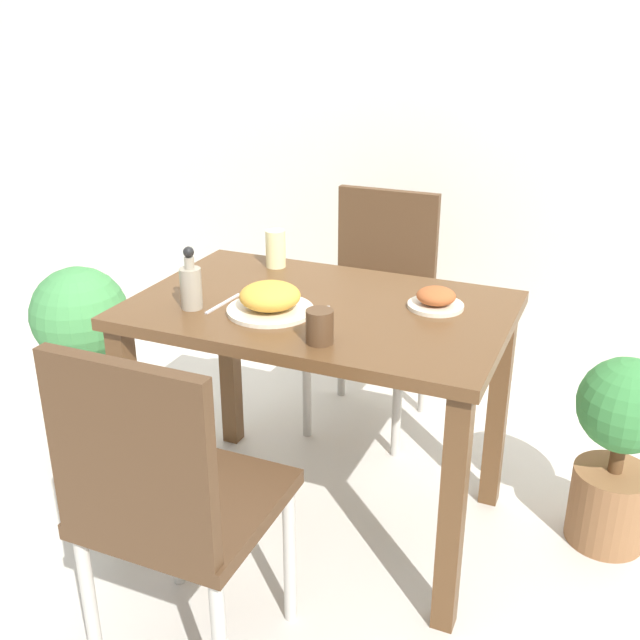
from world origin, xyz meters
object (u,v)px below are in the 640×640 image
chair_near (167,497)px  side_plate (436,299)px  potted_plant_left (84,350)px  food_plate (270,299)px  sauce_bottle (191,285)px  juice_glass (276,249)px  drink_cup (320,327)px  chair_far (376,296)px  potted_plant_right (619,445)px

chair_near → side_plate: 0.94m
side_plate → potted_plant_left: side_plate is taller
food_plate → side_plate: bearing=27.4°
sauce_bottle → chair_near: bearing=-64.8°
chair_near → side_plate: size_ratio=5.61×
juice_glass → potted_plant_left: 0.81m
drink_cup → sauce_bottle: sauce_bottle is taller
side_plate → potted_plant_left: size_ratio=0.22×
chair_far → food_plate: 0.86m
side_plate → sauce_bottle: (-0.64, -0.28, 0.04)m
side_plate → drink_cup: drink_cup is taller
potted_plant_right → potted_plant_left: bearing=-173.3°
drink_cup → potted_plant_right: size_ratio=0.14×
food_plate → drink_cup: bearing=-33.0°
chair_far → drink_cup: 1.01m
drink_cup → potted_plant_left: bearing=164.8°
chair_far → potted_plant_right: bearing=-26.1°
side_plate → drink_cup: size_ratio=1.81×
chair_near → juice_glass: (-0.20, 0.97, 0.29)m
chair_far → drink_cup: (0.17, -0.95, 0.27)m
potted_plant_left → potted_plant_right: 1.82m
side_plate → potted_plant_left: 1.31m
chair_far → juice_glass: 0.57m
chair_near → drink_cup: chair_near is taller
side_plate → juice_glass: (-0.59, 0.15, 0.04)m
potted_plant_left → juice_glass: bearing=18.8°
drink_cup → sauce_bottle: 0.44m
potted_plant_right → chair_near: bearing=-134.8°
sauce_bottle → potted_plant_left: 0.76m
food_plate → juice_glass: 0.41m
chair_near → sauce_bottle: 0.66m
drink_cup → chair_far: bearing=100.2°
food_plate → drink_cup: 0.25m
chair_near → juice_glass: 1.03m
chair_far → juice_glass: bearing=-115.0°
juice_glass → sauce_bottle: 0.44m
chair_far → food_plate: size_ratio=3.67×
drink_cup → potted_plant_right: (0.76, 0.49, -0.45)m
sauce_bottle → side_plate: bearing=23.4°
chair_far → side_plate: (0.38, -0.60, 0.26)m
drink_cup → potted_plant_left: (-1.04, 0.28, -0.38)m
side_plate → potted_plant_right: (0.55, 0.14, -0.43)m
chair_far → drink_cup: chair_far is taller
food_plate → chair_far: bearing=87.1°
chair_near → side_plate: chair_near is taller
drink_cup → sauce_bottle: bearing=169.9°
food_plate → side_plate: 0.48m
food_plate → potted_plant_left: food_plate is taller
juice_glass → potted_plant_right: bearing=-0.8°
juice_glass → food_plate: bearing=-65.9°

